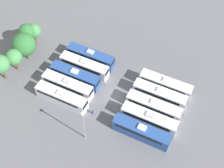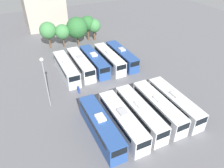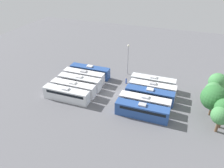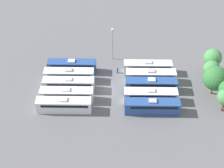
# 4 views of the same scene
# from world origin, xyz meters

# --- Properties ---
(ground_plane) EXTENTS (124.73, 124.73, 0.00)m
(ground_plane) POSITION_xyz_m (0.00, 0.00, 0.00)
(ground_plane) COLOR slate
(bus_0) EXTENTS (2.48, 11.53, 3.42)m
(bus_0) POSITION_xyz_m (-6.51, -9.12, 1.68)
(bus_0) COLOR #284C93
(bus_0) RESTS_ON ground_plane
(bus_1) EXTENTS (2.48, 11.53, 3.42)m
(bus_1) POSITION_xyz_m (-3.20, -9.42, 1.68)
(bus_1) COLOR silver
(bus_1) RESTS_ON ground_plane
(bus_2) EXTENTS (2.48, 11.53, 3.42)m
(bus_2) POSITION_xyz_m (-0.05, -9.16, 1.68)
(bus_2) COLOR silver
(bus_2) RESTS_ON ground_plane
(bus_3) EXTENTS (2.48, 11.53, 3.42)m
(bus_3) POSITION_xyz_m (3.28, -9.20, 1.68)
(bus_3) COLOR silver
(bus_3) RESTS_ON ground_plane
(bus_4) EXTENTS (2.48, 11.53, 3.42)m
(bus_4) POSITION_xyz_m (6.33, -9.41, 1.68)
(bus_4) COLOR silver
(bus_4) RESTS_ON ground_plane
(bus_5) EXTENTS (2.48, 11.53, 3.42)m
(bus_5) POSITION_xyz_m (-6.33, 9.05, 1.68)
(bus_5) COLOR silver
(bus_5) RESTS_ON ground_plane
(bus_6) EXTENTS (2.48, 11.53, 3.42)m
(bus_6) POSITION_xyz_m (-3.10, 9.51, 1.68)
(bus_6) COLOR white
(bus_6) RESTS_ON ground_plane
(bus_7) EXTENTS (2.48, 11.53, 3.42)m
(bus_7) POSITION_xyz_m (-0.09, 9.39, 1.68)
(bus_7) COLOR #284C93
(bus_7) RESTS_ON ground_plane
(bus_8) EXTENTS (2.48, 11.53, 3.42)m
(bus_8) POSITION_xyz_m (3.33, 8.98, 1.68)
(bus_8) COLOR silver
(bus_8) RESTS_ON ground_plane
(bus_9) EXTENTS (2.48, 11.53, 3.42)m
(bus_9) POSITION_xyz_m (6.47, 9.06, 1.68)
(bus_9) COLOR #284C93
(bus_9) RESTS_ON ground_plane
(worker_person) EXTENTS (0.36, 0.36, 1.78)m
(worker_person) POSITION_xyz_m (-6.14, 1.79, 0.83)
(worker_person) COLOR navy
(worker_person) RESTS_ON ground_plane
(light_pole) EXTENTS (0.60, 0.60, 9.09)m
(light_pole) POSITION_xyz_m (-11.64, 0.53, 6.03)
(light_pole) COLOR gray
(light_pole) RESTS_ON ground_plane
(tree_0) EXTENTS (4.15, 4.15, 6.80)m
(tree_0) POSITION_xyz_m (-6.39, 23.93, 4.69)
(tree_0) COLOR brown
(tree_0) RESTS_ON ground_plane
(tree_1) EXTENTS (3.74, 3.74, 5.97)m
(tree_1) POSITION_xyz_m (-3.06, 23.02, 4.08)
(tree_1) COLOR brown
(tree_1) RESTS_ON ground_plane
(tree_2) EXTENTS (5.45, 5.45, 7.32)m
(tree_2) POSITION_xyz_m (0.76, 22.90, 4.59)
(tree_2) COLOR brown
(tree_2) RESTS_ON ground_plane
(tree_4) EXTENTS (3.62, 3.62, 5.84)m
(tree_4) POSITION_xyz_m (5.89, 24.02, 3.98)
(tree_4) COLOR brown
(tree_4) RESTS_ON ground_plane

